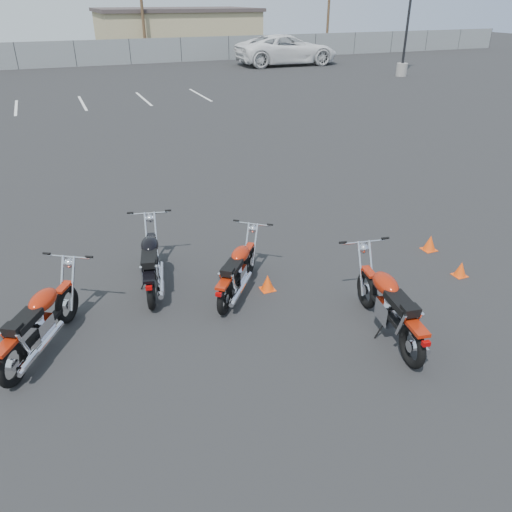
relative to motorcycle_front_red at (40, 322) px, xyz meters
name	(u,v)px	position (x,y,z in m)	size (l,w,h in m)	color
ground	(259,308)	(3.35, -0.17, -0.48)	(120.00, 120.00, 0.00)	black
motorcycle_front_red	(40,322)	(0.00, 0.00, 0.00)	(1.50, 2.04, 1.06)	black
motorcycle_second_black	(151,262)	(1.87, 1.21, -0.01)	(0.94, 2.13, 1.05)	black
motorcycle_third_red	(238,271)	(3.20, 0.41, -0.04)	(1.54, 1.76, 0.97)	black
motorcycle_rear_red	(390,305)	(4.91, -1.58, 0.02)	(0.90, 2.26, 1.11)	black
training_cone_near	(430,243)	(7.43, 0.47, -0.32)	(0.27, 0.27, 0.32)	#FF4C0D
training_cone_far	(461,269)	(7.25, -0.61, -0.34)	(0.24, 0.24, 0.28)	#FF4C0D
training_cone_extra	(268,282)	(3.72, 0.31, -0.34)	(0.25, 0.25, 0.29)	#FF4C0D
light_pole_east	(406,34)	(22.57, 21.55, 2.04)	(0.80, 0.70, 9.81)	gray
chainlink_fence	(75,54)	(3.35, 34.83, 0.42)	(80.06, 0.06, 1.80)	slate
tan_building_east	(176,30)	(13.35, 43.83, 1.38)	(14.40, 9.40, 3.70)	tan
parking_line_stripes	(50,105)	(0.85, 19.83, -0.48)	(15.12, 4.00, 0.01)	silver
white_van	(287,41)	(18.24, 29.92, 1.21)	(8.90, 3.56, 3.38)	white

